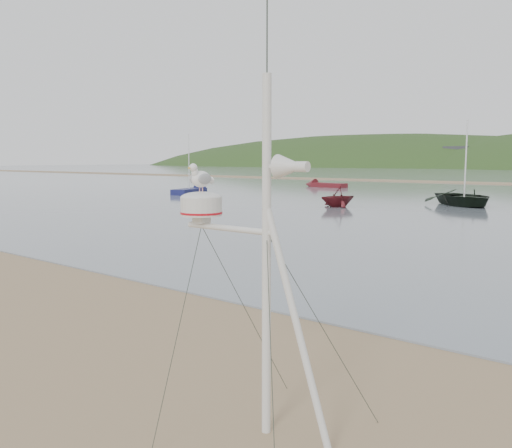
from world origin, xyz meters
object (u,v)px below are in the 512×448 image
Objects in this scene: mast_rig at (259,332)px; boat_red at (338,187)px; dinghy_red_far at (320,185)px; sailboat_blue_near at (197,190)px; boat_dark at (466,165)px.

mast_rig reaches higher than boat_red.
dinghy_red_far is 17.46m from sailboat_blue_near.
dinghy_red_far is at bearing 81.25° from sailboat_blue_near.
mast_rig is 0.82× the size of sailboat_blue_near.
mast_rig is 45.20m from sailboat_blue_near.
sailboat_blue_near is at bearing 136.27° from mast_rig.
boat_dark is (-8.46, 32.88, 1.62)m from mast_rig.
boat_dark is 24.38m from sailboat_blue_near.
sailboat_blue_near is (-2.66, -17.26, 0.01)m from dinghy_red_far.
mast_rig is 33.99m from boat_dark.
boat_dark is 2.15× the size of boat_red.
dinghy_red_far is (-15.30, 21.85, -1.04)m from boat_red.
boat_red is 26.69m from dinghy_red_far.
dinghy_red_far is at bearing 149.67° from boat_red.
mast_rig reaches higher than dinghy_red_far.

